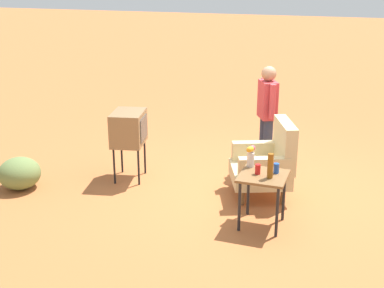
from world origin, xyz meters
name	(u,v)px	position (x,y,z in m)	size (l,w,h in m)	color
ground_plane	(250,187)	(0.00, 0.00, 0.00)	(60.00, 60.00, 0.00)	#AD6033
armchair	(268,162)	(0.21, 0.27, 0.50)	(1.00, 1.01, 1.06)	brown
side_table	(263,183)	(1.07, 0.39, 0.56)	(0.56, 0.56, 0.66)	black
tv_on_stand	(129,128)	(0.27, -1.77, 0.78)	(0.68, 0.56, 1.03)	black
person_standing	(267,113)	(-0.69, 0.06, 0.94)	(0.52, 0.36, 1.64)	#2D3347
bottle_tall_amber	(270,166)	(1.14, 0.48, 0.81)	(0.07, 0.07, 0.30)	brown
soda_can_red	(258,169)	(1.07, 0.32, 0.72)	(0.07, 0.07, 0.12)	red
soda_can_blue	(276,168)	(0.96, 0.52, 0.72)	(0.07, 0.07, 0.12)	blue
flower_vase	(251,155)	(0.86, 0.18, 0.81)	(0.15, 0.10, 0.27)	silver
shrub_near	(20,173)	(1.12, -3.09, 0.23)	(0.59, 0.59, 0.46)	olive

